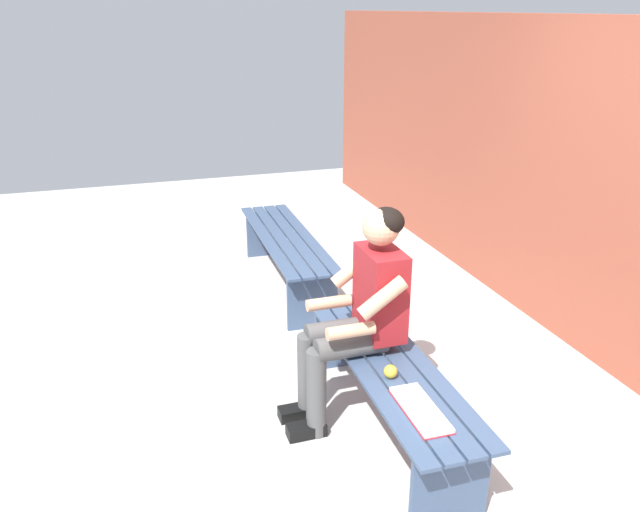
{
  "coord_description": "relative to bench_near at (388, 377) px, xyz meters",
  "views": [
    {
      "loc": [
        -2.78,
        1.29,
        2.25
      ],
      "look_at": [
        0.74,
        0.15,
        0.81
      ],
      "focal_mm": 36.04,
      "sensor_mm": 36.0,
      "label": 1
    }
  ],
  "objects": [
    {
      "name": "ground_plane",
      "position": [
        1.06,
        1.0,
        -0.37
      ],
      "size": [
        10.0,
        7.0,
        0.04
      ],
      "primitive_type": "cube",
      "color": "#B2B2AD"
    },
    {
      "name": "brick_wall",
      "position": [
        0.5,
        -1.76,
        0.75
      ],
      "size": [
        9.5,
        0.24,
        2.2
      ],
      "primitive_type": "cube",
      "color": "#9E4C38",
      "rests_on": "ground"
    },
    {
      "name": "bench_near",
      "position": [
        0.0,
        0.0,
        0.0
      ],
      "size": [
        1.74,
        0.46,
        0.46
      ],
      "rotation": [
        0.0,
        0.0,
        -0.02
      ],
      "color": "#384C6B",
      "rests_on": "ground"
    },
    {
      "name": "bench_far",
      "position": [
        2.12,
        -0.0,
        0.0
      ],
      "size": [
        1.82,
        0.47,
        0.46
      ],
      "rotation": [
        0.0,
        0.0,
        -0.02
      ],
      "color": "#384C6B",
      "rests_on": "ground"
    },
    {
      "name": "person_seated",
      "position": [
        0.19,
        0.1,
        0.35
      ],
      "size": [
        0.5,
        0.69,
        1.26
      ],
      "color": "maroon",
      "rests_on": "ground"
    },
    {
      "name": "apple",
      "position": [
        -0.17,
        0.06,
        0.15
      ],
      "size": [
        0.07,
        0.07,
        0.07
      ],
      "primitive_type": "sphere",
      "color": "gold",
      "rests_on": "bench_near"
    },
    {
      "name": "book_open",
      "position": [
        -0.49,
        0.05,
        0.12
      ],
      "size": [
        0.42,
        0.17,
        0.02
      ],
      "rotation": [
        0.0,
        0.0,
        -0.02
      ],
      "color": "white",
      "rests_on": "bench_near"
    }
  ]
}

